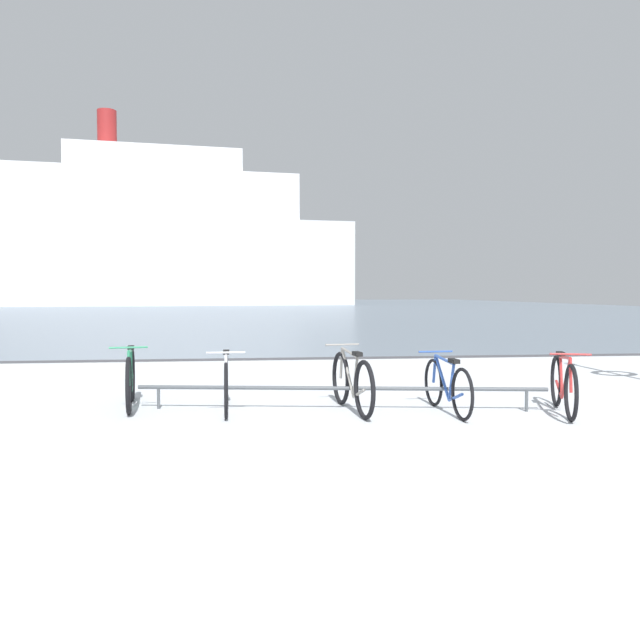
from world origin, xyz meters
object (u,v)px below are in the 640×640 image
Objects in this scene: bicycle_2 at (352,382)px; bicycle_3 at (447,386)px; bicycle_4 at (563,385)px; bicycle_0 at (131,379)px; bicycle_1 at (226,382)px; ferry_ship at (163,242)px.

bicycle_2 is 1.08× the size of bicycle_3.
bicycle_4 is at bearing -9.54° from bicycle_2.
bicycle_1 is (1.25, -0.37, -0.01)m from bicycle_0.
bicycle_3 is (2.73, -0.45, -0.02)m from bicycle_1.
bicycle_3 is at bearing -11.61° from bicycle_0.
bicycle_2 is 2.61m from bicycle_4.
ferry_ship is (-13.80, 66.10, 6.99)m from bicycle_4.
bicycle_4 is (5.40, -1.03, -0.02)m from bicycle_0.
bicycle_0 is 1.09× the size of bicycle_4.
bicycle_2 is at bearing -80.30° from ferry_ship.
bicycle_1 reaches higher than bicycle_3.
bicycle_1 is 1.06× the size of bicycle_3.
bicycle_0 reaches higher than bicycle_4.
bicycle_0 is 1.00× the size of bicycle_2.
bicycle_0 is 5.50m from bicycle_4.
ferry_ship is (-12.38, 65.89, 7.01)m from bicycle_3.
bicycle_4 is 67.89m from ferry_ship.
bicycle_4 is at bearing -8.32° from bicycle_3.
bicycle_0 reaches higher than bicycle_2.
ferry_ship is at bearing 97.35° from bicycle_0.
ferry_ship reaches higher than bicycle_2.
ferry_ship is at bearing 99.70° from bicycle_2.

